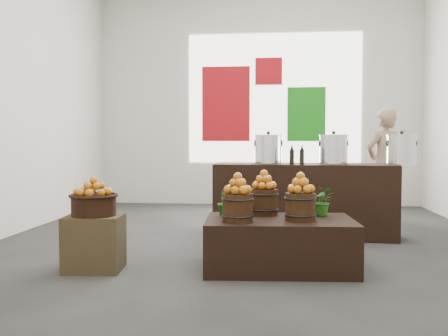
# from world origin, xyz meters

# --- Properties ---
(ground) EXTENTS (7.00, 7.00, 0.00)m
(ground) POSITION_xyz_m (0.00, 0.00, 0.00)
(ground) COLOR #373735
(ground) RESTS_ON ground
(back_wall) EXTENTS (6.00, 0.04, 4.00)m
(back_wall) POSITION_xyz_m (0.00, 3.50, 2.00)
(back_wall) COLOR silver
(back_wall) RESTS_ON ground
(back_opening) EXTENTS (3.20, 0.02, 2.40)m
(back_opening) POSITION_xyz_m (0.30, 3.48, 2.00)
(back_opening) COLOR white
(back_opening) RESTS_ON back_wall
(deco_red_left) EXTENTS (0.90, 0.04, 1.40)m
(deco_red_left) POSITION_xyz_m (-0.60, 3.47, 1.90)
(deco_red_left) COLOR #A70C14
(deco_red_left) RESTS_ON back_wall
(deco_green_right) EXTENTS (0.70, 0.04, 1.00)m
(deco_green_right) POSITION_xyz_m (0.90, 3.47, 1.70)
(deco_green_right) COLOR #167C13
(deco_green_right) RESTS_ON back_wall
(deco_red_upper) EXTENTS (0.50, 0.04, 0.50)m
(deco_red_upper) POSITION_xyz_m (0.20, 3.47, 2.50)
(deco_red_upper) COLOR #A70C14
(deco_red_upper) RESTS_ON back_wall
(crate) EXTENTS (0.54, 0.45, 0.51)m
(crate) POSITION_xyz_m (-1.34, -1.51, 0.25)
(crate) COLOR brown
(crate) RESTS_ON ground
(wicker_basket) EXTENTS (0.41, 0.41, 0.19)m
(wicker_basket) POSITION_xyz_m (-1.34, -1.51, 0.60)
(wicker_basket) COLOR black
(wicker_basket) RESTS_ON crate
(apples_in_basket) EXTENTS (0.32, 0.32, 0.17)m
(apples_in_basket) POSITION_xyz_m (-1.34, -1.51, 0.78)
(apples_in_basket) COLOR #9C1805
(apples_in_basket) RESTS_ON wicker_basket
(display_table) EXTENTS (1.41, 0.92, 0.47)m
(display_table) POSITION_xyz_m (0.37, -1.29, 0.24)
(display_table) COLOR black
(display_table) RESTS_ON ground
(apple_bucket_front_left) EXTENTS (0.27, 0.27, 0.25)m
(apple_bucket_front_left) POSITION_xyz_m (-0.01, -1.50, 0.60)
(apple_bucket_front_left) COLOR #341F0E
(apple_bucket_front_left) RESTS_ON display_table
(apples_in_bucket_front_left) EXTENTS (0.20, 0.20, 0.18)m
(apples_in_bucket_front_left) POSITION_xyz_m (-0.01, -1.50, 0.82)
(apples_in_bucket_front_left) COLOR #9C1805
(apples_in_bucket_front_left) RESTS_ON apple_bucket_front_left
(apple_bucket_front_right) EXTENTS (0.27, 0.27, 0.25)m
(apple_bucket_front_right) POSITION_xyz_m (0.55, -1.38, 0.60)
(apple_bucket_front_right) COLOR #341F0E
(apple_bucket_front_right) RESTS_ON display_table
(apples_in_bucket_front_right) EXTENTS (0.20, 0.20, 0.18)m
(apples_in_bucket_front_right) POSITION_xyz_m (0.55, -1.38, 0.82)
(apples_in_bucket_front_right) COLOR #9C1805
(apples_in_bucket_front_right) RESTS_ON apple_bucket_front_right
(apple_bucket_rear) EXTENTS (0.27, 0.27, 0.25)m
(apple_bucket_rear) POSITION_xyz_m (0.21, -1.05, 0.60)
(apple_bucket_rear) COLOR #341F0E
(apple_bucket_rear) RESTS_ON display_table
(apples_in_bucket_rear) EXTENTS (0.20, 0.20, 0.18)m
(apples_in_bucket_rear) POSITION_xyz_m (0.21, -1.05, 0.82)
(apples_in_bucket_rear) COLOR #9C1805
(apples_in_bucket_rear) RESTS_ON apple_bucket_rear
(herb_garnish_right) EXTENTS (0.32, 0.29, 0.29)m
(herb_garnish_right) POSITION_xyz_m (0.78, -1.04, 0.62)
(herb_garnish_right) COLOR #1C5B13
(herb_garnish_right) RESTS_ON display_table
(herb_garnish_left) EXTENTS (0.16, 0.14, 0.26)m
(herb_garnish_left) POSITION_xyz_m (-0.16, -1.13, 0.60)
(herb_garnish_left) COLOR #1C5B13
(herb_garnish_left) RESTS_ON display_table
(counter) EXTENTS (2.27, 0.85, 0.91)m
(counter) POSITION_xyz_m (0.69, 0.41, 0.46)
(counter) COLOR black
(counter) RESTS_ON ground
(stock_pot_left) EXTENTS (0.34, 0.34, 0.34)m
(stock_pot_left) POSITION_xyz_m (0.24, 0.44, 1.08)
(stock_pot_left) COLOR silver
(stock_pot_left) RESTS_ON counter
(stock_pot_center) EXTENTS (0.34, 0.34, 0.34)m
(stock_pot_center) POSITION_xyz_m (1.05, 0.39, 1.08)
(stock_pot_center) COLOR silver
(stock_pot_center) RESTS_ON counter
(stock_pot_right) EXTENTS (0.34, 0.34, 0.34)m
(stock_pot_right) POSITION_xyz_m (1.85, 0.34, 1.08)
(stock_pot_right) COLOR silver
(stock_pot_right) RESTS_ON counter
(oil_cruets) EXTENTS (0.17, 0.07, 0.25)m
(oil_cruets) POSITION_xyz_m (0.68, 0.19, 1.04)
(oil_cruets) COLOR black
(oil_cruets) RESTS_ON counter
(shopper) EXTENTS (0.73, 0.65, 1.69)m
(shopper) POSITION_xyz_m (1.93, 1.66, 0.84)
(shopper) COLOR #95775B
(shopper) RESTS_ON ground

